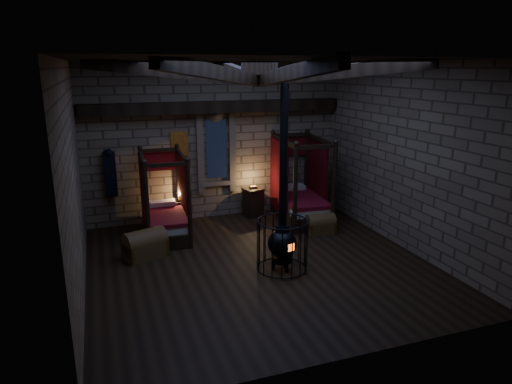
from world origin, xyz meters
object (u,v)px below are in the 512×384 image
object	(u,v)px
bed_right	(300,199)
bed_left	(165,216)
stove	(282,241)
trunk_left	(145,245)
trunk_right	(320,224)

from	to	relation	value
bed_right	bed_left	bearing A→B (deg)	-173.04
bed_right	stove	xyz separation A→B (m)	(-1.72, -2.88, 0.08)
bed_right	stove	world-z (taller)	stove
trunk_left	trunk_right	world-z (taller)	trunk_left
trunk_left	trunk_right	bearing A→B (deg)	-18.96
trunk_left	trunk_right	distance (m)	4.34
bed_left	trunk_left	distance (m)	1.38
bed_right	trunk_left	bearing A→B (deg)	-157.65
bed_left	bed_right	distance (m)	3.68
trunk_right	bed_right	bearing A→B (deg)	94.63
stove	trunk_right	bearing A→B (deg)	27.42
trunk_left	stove	xyz separation A→B (m)	(2.60, -1.60, 0.35)
bed_left	trunk_right	xyz separation A→B (m)	(3.71, -1.13, -0.28)
bed_right	trunk_right	world-z (taller)	bed_right
bed_left	bed_right	xyz separation A→B (m)	(3.68, 0.08, 0.05)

